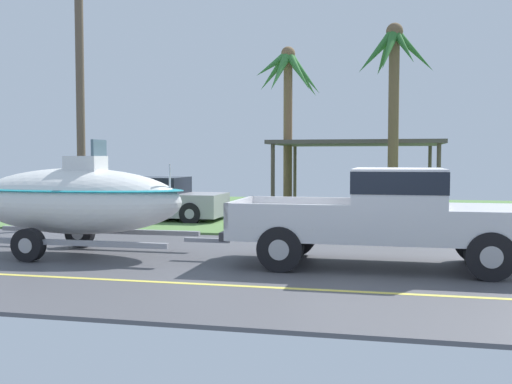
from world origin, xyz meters
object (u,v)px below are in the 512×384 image
at_px(palm_tree_near_left, 289,86).
at_px(palm_tree_near_right, 392,71).
at_px(parked_sedan_near, 150,199).
at_px(utility_pole, 80,87).
at_px(boat_on_trailer, 75,200).
at_px(carport_awning, 358,145).
at_px(pickup_truck_towing, 396,212).

relative_size(palm_tree_near_left, palm_tree_near_right, 1.01).
xyz_separation_m(parked_sedan_near, utility_pole, (-1.30, -1.87, 3.33)).
xyz_separation_m(boat_on_trailer, palm_tree_near_right, (6.28, 8.70, 3.63)).
xyz_separation_m(carport_awning, palm_tree_near_left, (-2.68, 0.22, 2.28)).
bearing_deg(carport_awning, palm_tree_near_left, 175.21).
bearing_deg(boat_on_trailer, pickup_truck_towing, 0.00).
height_order(carport_awning, palm_tree_near_left, palm_tree_near_left).
height_order(palm_tree_near_left, palm_tree_near_right, palm_tree_near_left).
xyz_separation_m(boat_on_trailer, palm_tree_near_left, (2.35, 12.19, 3.64)).
relative_size(boat_on_trailer, palm_tree_near_left, 0.92).
bearing_deg(parked_sedan_near, palm_tree_near_right, 16.34).
relative_size(palm_tree_near_left, utility_pole, 0.82).
bearing_deg(pickup_truck_towing, parked_sedan_near, 139.07).
relative_size(carport_awning, palm_tree_near_right, 0.97).
height_order(boat_on_trailer, carport_awning, carport_awning).
bearing_deg(carport_awning, pickup_truck_towing, -83.42).
bearing_deg(utility_pole, carport_awning, 44.40).
relative_size(pickup_truck_towing, utility_pole, 0.71).
bearing_deg(carport_awning, boat_on_trailer, -112.80).
height_order(pickup_truck_towing, utility_pole, utility_pole).
distance_m(boat_on_trailer, palm_tree_near_left, 12.93).
distance_m(parked_sedan_near, utility_pole, 4.04).
bearing_deg(boat_on_trailer, carport_awning, 67.20).
distance_m(palm_tree_near_left, utility_pole, 8.95).
xyz_separation_m(carport_awning, palm_tree_near_right, (1.25, -3.26, 2.26)).
xyz_separation_m(palm_tree_near_right, utility_pole, (-8.71, -4.05, -0.74)).
height_order(pickup_truck_towing, palm_tree_near_right, palm_tree_near_right).
bearing_deg(carport_awning, parked_sedan_near, -138.60).
height_order(boat_on_trailer, utility_pole, utility_pole).
relative_size(carport_awning, utility_pole, 0.79).
bearing_deg(carport_awning, palm_tree_near_right, -69.00).
bearing_deg(utility_pole, pickup_truck_towing, -27.80).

